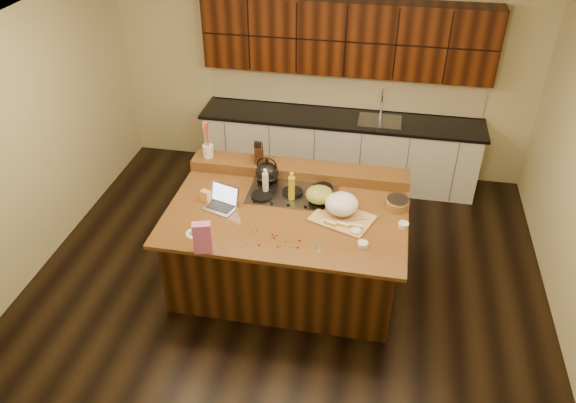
# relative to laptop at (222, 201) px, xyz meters

# --- Properties ---
(room) EXTENTS (5.52, 5.02, 2.72)m
(room) POSITION_rel_laptop_xyz_m (0.66, 0.04, 0.37)
(room) COLOR black
(room) RESTS_ON ground
(island) EXTENTS (2.40, 1.60, 0.92)m
(island) POSITION_rel_laptop_xyz_m (0.66, 0.04, -0.51)
(island) COLOR black
(island) RESTS_ON ground
(back_ledge) EXTENTS (2.40, 0.30, 0.12)m
(back_ledge) POSITION_rel_laptop_xyz_m (0.66, 0.74, 0.00)
(back_ledge) COLOR black
(back_ledge) RESTS_ON island
(cooktop) EXTENTS (0.92, 0.52, 0.05)m
(cooktop) POSITION_rel_laptop_xyz_m (0.66, 0.34, -0.04)
(cooktop) COLOR gray
(cooktop) RESTS_ON island
(back_counter) EXTENTS (3.70, 0.66, 2.40)m
(back_counter) POSITION_rel_laptop_xyz_m (0.96, 2.27, 0.00)
(back_counter) COLOR silver
(back_counter) RESTS_ON ground
(kettle) EXTENTS (0.32, 0.32, 0.22)m
(kettle) POSITION_rel_laptop_xyz_m (0.36, 0.47, 0.10)
(kettle) COLOR black
(kettle) RESTS_ON cooktop
(green_bowl) EXTENTS (0.30, 0.30, 0.15)m
(green_bowl) POSITION_rel_laptop_xyz_m (0.96, 0.21, 0.06)
(green_bowl) COLOR olive
(green_bowl) RESTS_ON cooktop
(laptop) EXTENTS (0.38, 0.33, 0.22)m
(laptop) POSITION_rel_laptop_xyz_m (0.00, 0.00, 0.00)
(laptop) COLOR #B7B7BC
(laptop) RESTS_ON island
(oil_bottle) EXTENTS (0.07, 0.07, 0.27)m
(oil_bottle) POSITION_rel_laptop_xyz_m (0.67, 0.25, 0.08)
(oil_bottle) COLOR gold
(oil_bottle) RESTS_ON island
(vinegar_bottle) EXTENTS (0.07, 0.07, 0.25)m
(vinegar_bottle) POSITION_rel_laptop_xyz_m (0.38, 0.30, 0.07)
(vinegar_bottle) COLOR silver
(vinegar_bottle) RESTS_ON island
(wooden_tray) EXTENTS (0.68, 0.59, 0.23)m
(wooden_tray) POSITION_rel_laptop_xyz_m (1.21, 0.06, 0.04)
(wooden_tray) COLOR tan
(wooden_tray) RESTS_ON island
(ramekin_a) EXTENTS (0.12, 0.12, 0.04)m
(ramekin_a) POSITION_rel_laptop_xyz_m (1.45, -0.38, -0.04)
(ramekin_a) COLOR white
(ramekin_a) RESTS_ON island
(ramekin_b) EXTENTS (0.11, 0.11, 0.04)m
(ramekin_b) POSITION_rel_laptop_xyz_m (1.37, -0.20, -0.04)
(ramekin_b) COLOR white
(ramekin_b) RESTS_ON island
(ramekin_c) EXTENTS (0.11, 0.11, 0.04)m
(ramekin_c) POSITION_rel_laptop_xyz_m (1.81, -0.01, -0.04)
(ramekin_c) COLOR white
(ramekin_c) RESTS_ON island
(strainer_bowl) EXTENTS (0.32, 0.32, 0.09)m
(strainer_bowl) POSITION_rel_laptop_xyz_m (1.74, 0.31, -0.01)
(strainer_bowl) COLOR #996B3F
(strainer_bowl) RESTS_ON island
(kitchen_timer) EXTENTS (0.09, 0.09, 0.07)m
(kitchen_timer) POSITION_rel_laptop_xyz_m (1.06, -0.47, -0.02)
(kitchen_timer) COLOR silver
(kitchen_timer) RESTS_ON island
(pink_bag) EXTENTS (0.18, 0.13, 0.31)m
(pink_bag) POSITION_rel_laptop_xyz_m (0.03, -0.72, 0.09)
(pink_bag) COLOR pink
(pink_bag) RESTS_ON island
(candy_plate) EXTENTS (0.19, 0.19, 0.01)m
(candy_plate) POSITION_rel_laptop_xyz_m (-0.12, -0.49, -0.05)
(candy_plate) COLOR white
(candy_plate) RESTS_ON island
(package_box) EXTENTS (0.11, 0.09, 0.13)m
(package_box) POSITION_rel_laptop_xyz_m (-0.19, 0.05, 0.01)
(package_box) COLOR #E99E52
(package_box) RESTS_ON island
(utensil_crock) EXTENTS (0.14, 0.14, 0.14)m
(utensil_crock) POSITION_rel_laptop_xyz_m (-0.37, 0.74, 0.13)
(utensil_crock) COLOR white
(utensil_crock) RESTS_ON back_ledge
(knife_block) EXTENTS (0.14, 0.18, 0.19)m
(knife_block) POSITION_rel_laptop_xyz_m (0.21, 0.74, 0.16)
(knife_block) COLOR black
(knife_block) RESTS_ON back_ledge
(gumdrop_0) EXTENTS (0.02, 0.02, 0.02)m
(gumdrop_0) POSITION_rel_laptop_xyz_m (0.69, -0.54, -0.05)
(gumdrop_0) COLOR red
(gumdrop_0) RESTS_ON island
(gumdrop_1) EXTENTS (0.02, 0.02, 0.02)m
(gumdrop_1) POSITION_rel_laptop_xyz_m (0.74, -0.45, -0.05)
(gumdrop_1) COLOR #198C26
(gumdrop_1) RESTS_ON island
(gumdrop_2) EXTENTS (0.02, 0.02, 0.02)m
(gumdrop_2) POSITION_rel_laptop_xyz_m (0.60, -0.37, -0.05)
(gumdrop_2) COLOR red
(gumdrop_2) RESTS_ON island
(gumdrop_3) EXTENTS (0.02, 0.02, 0.02)m
(gumdrop_3) POSITION_rel_laptop_xyz_m (0.40, -0.36, -0.05)
(gumdrop_3) COLOR #198C26
(gumdrop_3) RESTS_ON island
(gumdrop_4) EXTENTS (0.02, 0.02, 0.02)m
(gumdrop_4) POSITION_rel_laptop_xyz_m (0.87, -0.51, -0.05)
(gumdrop_4) COLOR red
(gumdrop_4) RESTS_ON island
(gumdrop_5) EXTENTS (0.02, 0.02, 0.02)m
(gumdrop_5) POSITION_rel_laptop_xyz_m (0.44, -0.34, -0.05)
(gumdrop_5) COLOR #198C26
(gumdrop_5) RESTS_ON island
(gumdrop_6) EXTENTS (0.02, 0.02, 0.02)m
(gumdrop_6) POSITION_rel_laptop_xyz_m (0.51, -0.55, -0.05)
(gumdrop_6) COLOR red
(gumdrop_6) RESTS_ON island
(gumdrop_7) EXTENTS (0.02, 0.02, 0.02)m
(gumdrop_7) POSITION_rel_laptop_xyz_m (0.80, -0.52, -0.05)
(gumdrop_7) COLOR #198C26
(gumdrop_7) RESTS_ON island
(gumdrop_8) EXTENTS (0.02, 0.02, 0.02)m
(gumdrop_8) POSITION_rel_laptop_xyz_m (0.87, -0.41, -0.05)
(gumdrop_8) COLOR red
(gumdrop_8) RESTS_ON island
(gumdrop_9) EXTENTS (0.02, 0.02, 0.02)m
(gumdrop_9) POSITION_rel_laptop_xyz_m (0.40, -0.55, -0.05)
(gumdrop_9) COLOR #198C26
(gumdrop_9) RESTS_ON island
(gumdrop_10) EXTENTS (0.02, 0.02, 0.02)m
(gumdrop_10) POSITION_rel_laptop_xyz_m (0.63, -0.42, -0.05)
(gumdrop_10) COLOR red
(gumdrop_10) RESTS_ON island
(gumdrop_11) EXTENTS (0.02, 0.02, 0.02)m
(gumdrop_11) POSITION_rel_laptop_xyz_m (0.64, -0.38, -0.05)
(gumdrop_11) COLOR #198C26
(gumdrop_11) RESTS_ON island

